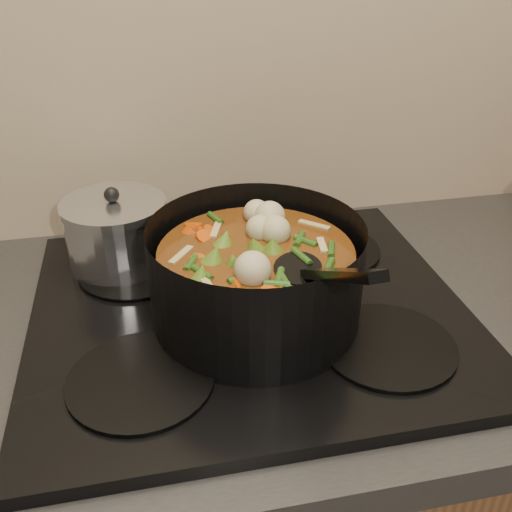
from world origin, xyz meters
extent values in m
plane|color=#BFAE89|center=(0.00, 2.25, 1.30)|extent=(4.00, 0.00, 4.00)
cube|color=black|center=(0.00, 1.93, 0.89)|extent=(2.64, 0.64, 0.05)
cube|color=black|center=(0.00, 1.93, 0.92)|extent=(0.62, 0.54, 0.02)
cylinder|color=black|center=(-0.16, 1.80, 0.93)|extent=(0.18, 0.18, 0.01)
cylinder|color=black|center=(0.16, 1.80, 0.93)|extent=(0.18, 0.18, 0.01)
cylinder|color=black|center=(-0.16, 2.06, 0.93)|extent=(0.18, 0.18, 0.01)
cylinder|color=black|center=(0.16, 2.06, 0.93)|extent=(0.18, 0.18, 0.01)
cylinder|color=black|center=(0.00, 1.90, 1.00)|extent=(0.32, 0.32, 0.14)
cylinder|color=black|center=(0.00, 1.90, 0.93)|extent=(0.28, 0.28, 0.01)
cylinder|color=#642D11|center=(0.00, 1.90, 0.99)|extent=(0.26, 0.26, 0.10)
cylinder|color=#E04A0A|center=(0.04, 1.90, 1.04)|extent=(0.03, 0.03, 0.03)
cylinder|color=#E04A0A|center=(0.04, 1.96, 1.04)|extent=(0.04, 0.04, 0.03)
cylinder|color=#E04A0A|center=(-0.05, 1.98, 1.04)|extent=(0.04, 0.04, 0.03)
cylinder|color=#E04A0A|center=(-0.05, 1.90, 1.04)|extent=(0.03, 0.03, 0.03)
cylinder|color=#E04A0A|center=(-0.03, 1.82, 1.04)|extent=(0.04, 0.03, 0.03)
cylinder|color=#E04A0A|center=(0.03, 1.87, 1.04)|extent=(0.04, 0.04, 0.03)
cylinder|color=#E04A0A|center=(0.07, 1.91, 1.04)|extent=(0.04, 0.04, 0.03)
cylinder|color=#E04A0A|center=(0.04, 1.99, 1.04)|extent=(0.03, 0.03, 0.03)
cylinder|color=#E04A0A|center=(-0.03, 1.94, 1.04)|extent=(0.04, 0.04, 0.03)
sphere|color=beige|center=(0.06, 1.90, 1.05)|extent=(0.04, 0.04, 0.04)
sphere|color=beige|center=(0.00, 1.96, 1.05)|extent=(0.04, 0.04, 0.04)
sphere|color=beige|center=(-0.06, 1.89, 1.05)|extent=(0.04, 0.04, 0.04)
sphere|color=beige|center=(0.01, 1.84, 1.05)|extent=(0.04, 0.04, 0.04)
sphere|color=beige|center=(0.06, 1.91, 1.05)|extent=(0.04, 0.04, 0.04)
cone|color=#557B1E|center=(-0.03, 1.83, 1.04)|extent=(0.04, 0.04, 0.03)
cone|color=#557B1E|center=(0.07, 1.85, 1.04)|extent=(0.04, 0.04, 0.03)
cone|color=#557B1E|center=(0.06, 1.96, 1.04)|extent=(0.04, 0.04, 0.03)
cone|color=#557B1E|center=(-0.05, 1.97, 1.04)|extent=(0.04, 0.04, 0.03)
cone|color=#557B1E|center=(-0.07, 1.86, 1.04)|extent=(0.04, 0.04, 0.03)
cone|color=#557B1E|center=(0.03, 1.82, 1.04)|extent=(0.04, 0.04, 0.03)
cylinder|color=#2E5318|center=(0.03, 1.93, 1.04)|extent=(0.01, 0.04, 0.01)
cylinder|color=#2E5318|center=(-0.01, 2.00, 1.04)|extent=(0.04, 0.03, 0.01)
cylinder|color=#2E5318|center=(-0.06, 1.94, 1.04)|extent=(0.04, 0.02, 0.01)
cylinder|color=#2E5318|center=(-0.06, 1.88, 1.04)|extent=(0.03, 0.04, 0.01)
cylinder|color=#2E5318|center=(-0.02, 1.86, 1.04)|extent=(0.03, 0.04, 0.01)
cylinder|color=#2E5318|center=(0.04, 1.81, 1.04)|extent=(0.04, 0.02, 0.01)
cylinder|color=#2E5318|center=(0.08, 1.88, 1.04)|extent=(0.04, 0.03, 0.01)
cylinder|color=#2E5318|center=(0.06, 1.93, 1.04)|extent=(0.01, 0.04, 0.01)
cylinder|color=#2E5318|center=(0.01, 1.94, 1.04)|extent=(0.04, 0.03, 0.01)
cylinder|color=#2E5318|center=(-0.06, 1.98, 1.04)|extent=(0.04, 0.02, 0.01)
cylinder|color=#2E5318|center=(-0.08, 1.90, 1.04)|extent=(0.02, 0.04, 0.01)
cylinder|color=#2E5318|center=(-0.04, 1.85, 1.04)|extent=(0.03, 0.04, 0.01)
cylinder|color=#2E5318|center=(0.01, 1.86, 1.04)|extent=(0.04, 0.02, 0.01)
cube|color=tan|center=(-0.06, 1.92, 1.04)|extent=(0.04, 0.01, 0.00)
cube|color=tan|center=(-0.03, 1.84, 1.04)|extent=(0.02, 0.04, 0.00)
cube|color=tan|center=(0.06, 1.86, 1.04)|extent=(0.04, 0.03, 0.00)
cube|color=tan|center=(0.05, 1.95, 1.04)|extent=(0.04, 0.04, 0.00)
cube|color=tan|center=(-0.04, 1.96, 1.04)|extent=(0.03, 0.04, 0.00)
cube|color=tan|center=(-0.06, 1.87, 1.04)|extent=(0.04, 0.02, 0.00)
ellipsoid|color=black|center=(0.05, 1.84, 1.04)|extent=(0.08, 0.09, 0.01)
cube|color=black|center=(0.06, 1.74, 1.09)|extent=(0.03, 0.17, 0.11)
cylinder|color=silver|center=(-0.18, 2.09, 0.98)|extent=(0.16, 0.16, 0.10)
cylinder|color=silver|center=(-0.18, 2.09, 1.03)|extent=(0.16, 0.16, 0.01)
sphere|color=black|center=(-0.18, 2.09, 1.05)|extent=(0.02, 0.02, 0.02)
camera|label=1|loc=(-0.13, 1.26, 1.41)|focal=40.00mm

